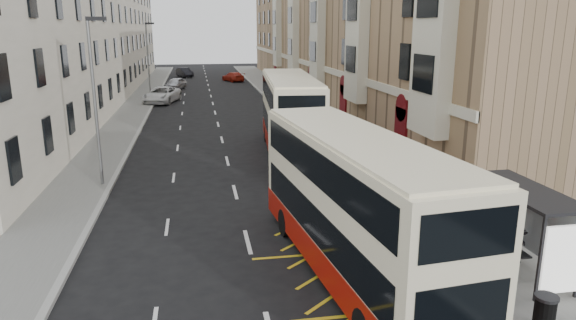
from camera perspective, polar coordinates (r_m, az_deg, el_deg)
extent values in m
plane|color=black|center=(15.63, -2.98, -14.86)|extent=(200.00, 200.00, 0.00)
cube|color=slate|center=(45.22, 2.31, 4.86)|extent=(4.00, 120.00, 0.15)
cube|color=slate|center=(44.57, -17.60, 4.05)|extent=(3.00, 120.00, 0.15)
cube|color=gray|center=(44.83, -0.19, 4.79)|extent=(0.25, 120.00, 0.15)
cube|color=gray|center=(44.40, -15.68, 4.15)|extent=(0.25, 120.00, 0.15)
cube|color=#9B7B5A|center=(61.32, 5.78, 14.31)|extent=(10.00, 79.00, 15.00)
cube|color=beige|center=(60.26, 1.00, 11.05)|extent=(0.18, 79.00, 0.50)
cube|color=beige|center=(26.08, 15.93, 13.63)|extent=(0.80, 3.20, 10.00)
cube|color=beige|center=(37.27, 7.71, 14.15)|extent=(0.80, 3.20, 10.00)
cube|color=beige|center=(48.84, 3.32, 14.32)|extent=(0.80, 3.20, 10.00)
cube|color=beige|center=(60.58, 0.62, 14.38)|extent=(0.80, 3.20, 10.00)
cube|color=beige|center=(72.41, -1.21, 14.40)|extent=(0.80, 3.20, 10.00)
cube|color=#50070B|center=(30.45, 12.44, 2.89)|extent=(0.20, 1.60, 3.00)
cube|color=#50070B|center=(41.61, 6.16, 6.21)|extent=(0.20, 1.60, 3.00)
cube|color=#50070B|center=(53.14, 2.54, 8.08)|extent=(0.20, 1.60, 3.00)
cube|color=#50070B|center=(64.85, 0.20, 9.26)|extent=(0.20, 1.60, 3.00)
cube|color=#50070B|center=(76.64, -1.43, 10.07)|extent=(0.20, 1.60, 3.00)
cube|color=#EEE5D0|center=(60.22, -22.04, 12.40)|extent=(9.00, 79.00, 13.00)
cube|color=black|center=(16.06, 26.21, -9.82)|extent=(0.08, 0.08, 2.60)
cube|color=black|center=(18.99, 19.53, -5.44)|extent=(0.08, 0.08, 2.60)
cube|color=black|center=(19.65, 22.80, -5.10)|extent=(0.08, 0.08, 2.60)
cube|color=black|center=(17.41, 24.79, -3.08)|extent=(1.65, 4.25, 0.10)
cube|color=#96A3A8|center=(18.16, 26.13, -6.60)|extent=(0.04, 3.60, 1.95)
cube|color=white|center=(16.42, 28.13, -9.72)|extent=(1.19, 0.12, 2.00)
cube|color=black|center=(18.73, 23.67, -8.93)|extent=(0.35, 1.60, 0.06)
cylinder|color=red|center=(19.18, 15.02, -7.44)|extent=(0.06, 0.06, 1.00)
cylinder|color=red|center=(21.97, 11.47, -4.39)|extent=(0.06, 0.06, 1.00)
cylinder|color=red|center=(24.87, 8.76, -2.03)|extent=(0.06, 0.06, 1.00)
cube|color=red|center=(21.82, 11.53, -3.20)|extent=(0.05, 6.50, 0.06)
cube|color=red|center=(21.95, 11.48, -4.27)|extent=(0.05, 6.50, 0.06)
cylinder|color=slate|center=(26.21, -20.65, 5.90)|extent=(0.16, 0.16, 8.00)
cube|color=black|center=(25.90, -20.55, 14.50)|extent=(0.90, 0.18, 0.18)
cylinder|color=slate|center=(55.84, -15.27, 10.42)|extent=(0.16, 0.16, 8.00)
cube|color=black|center=(55.70, -15.12, 14.45)|extent=(0.90, 0.18, 0.18)
cube|color=#FDF2C7|center=(15.97, 7.31, -4.78)|extent=(3.73, 11.63, 4.10)
cube|color=#930F05|center=(16.56, 7.13, -9.97)|extent=(3.76, 11.67, 0.94)
cube|color=black|center=(16.14, 7.25, -6.44)|extent=(3.68, 10.73, 1.14)
cube|color=black|center=(15.60, 7.46, -0.37)|extent=(3.68, 10.73, 1.04)
cube|color=#FDF2C7|center=(15.41, 7.56, 2.59)|extent=(3.58, 11.17, 0.12)
cube|color=black|center=(21.20, 1.26, -1.04)|extent=(2.21, 0.30, 1.35)
cube|color=black|center=(20.73, 1.30, 4.64)|extent=(1.82, 0.26, 0.47)
cube|color=black|center=(11.61, 18.68, -15.66)|extent=(2.21, 0.30, 1.25)
cylinder|color=black|center=(19.50, -0.31, -6.97)|extent=(0.39, 1.06, 1.04)
cylinder|color=black|center=(20.21, 6.15, -6.26)|extent=(0.39, 1.06, 1.04)
cylinder|color=black|center=(14.36, 17.51, -16.05)|extent=(0.39, 1.06, 1.04)
cube|color=#FDF2C7|center=(31.40, 0.22, 5.16)|extent=(3.75, 12.27, 4.34)
cube|color=#930F05|center=(31.71, 0.21, 2.18)|extent=(3.78, 12.30, 0.99)
cube|color=black|center=(31.49, 0.21, 4.23)|extent=(3.71, 11.31, 1.21)
cube|color=black|center=(31.21, 0.22, 7.60)|extent=(3.71, 11.31, 1.10)
cube|color=#FDF2C7|center=(31.11, 0.22, 9.19)|extent=(3.60, 11.78, 0.13)
cube|color=black|center=(37.39, -0.68, 5.95)|extent=(2.33, 0.28, 1.43)
cube|color=black|center=(37.12, -0.69, 9.39)|extent=(1.92, 0.25, 0.49)
cube|color=black|center=(25.61, 1.51, 1.95)|extent=(2.33, 0.28, 1.32)
cylinder|color=black|center=(35.47, -2.39, 2.95)|extent=(0.40, 1.12, 1.10)
cylinder|color=black|center=(35.67, 1.60, 3.02)|extent=(0.40, 1.12, 1.10)
cylinder|color=black|center=(27.95, -1.56, -0.22)|extent=(0.40, 1.12, 1.10)
cylinder|color=black|center=(28.21, 3.48, -0.10)|extent=(0.40, 1.12, 1.10)
cylinder|color=black|center=(15.05, 26.60, -15.09)|extent=(0.53, 0.53, 0.92)
cylinder|color=black|center=(14.83, 26.82, -13.46)|extent=(0.60, 0.60, 0.08)
imported|color=black|center=(18.28, 24.15, -7.85)|extent=(1.13, 1.03, 1.90)
imported|color=black|center=(20.48, 19.21, -5.24)|extent=(1.06, 0.97, 1.74)
imported|color=silver|center=(55.51, -13.84, 7.04)|extent=(4.21, 6.47, 1.66)
imported|color=#B3B6BC|center=(67.12, -12.41, 8.28)|extent=(3.13, 4.71, 1.49)
imported|color=black|center=(84.25, -11.44, 9.52)|extent=(2.97, 4.63, 1.44)
imported|color=#A72112|center=(76.18, -6.11, 9.19)|extent=(3.44, 5.00, 1.34)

